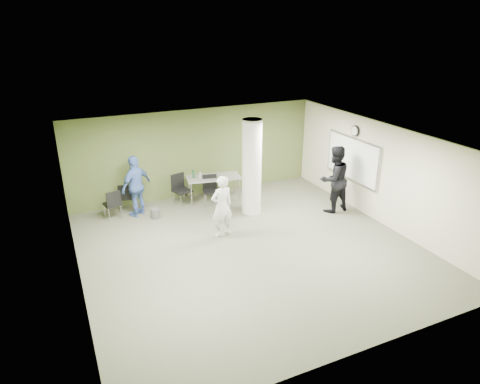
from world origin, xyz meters
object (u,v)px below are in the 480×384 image
woman_white (222,206)px  man_black (334,179)px  chair_back_left (113,202)px  folding_table (213,178)px  man_blue (136,186)px

woman_white → man_black: man_black is taller
man_black → chair_back_left: bearing=-23.2°
folding_table → man_black: bearing=-26.5°
folding_table → man_blue: man_blue is taller
chair_back_left → man_black: bearing=148.7°
folding_table → chair_back_left: bearing=-168.1°
folding_table → man_black: (2.95, -2.21, 0.26)m
folding_table → man_black: man_black is taller
man_blue → chair_back_left: bearing=-34.8°
chair_back_left → woman_white: 3.33m
woman_white → man_blue: bearing=-59.6°
man_black → man_blue: size_ratio=1.11×
folding_table → chair_back_left: (-3.09, -0.08, -0.23)m
chair_back_left → folding_table: bearing=169.7°
woman_white → man_black: bearing=173.6°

